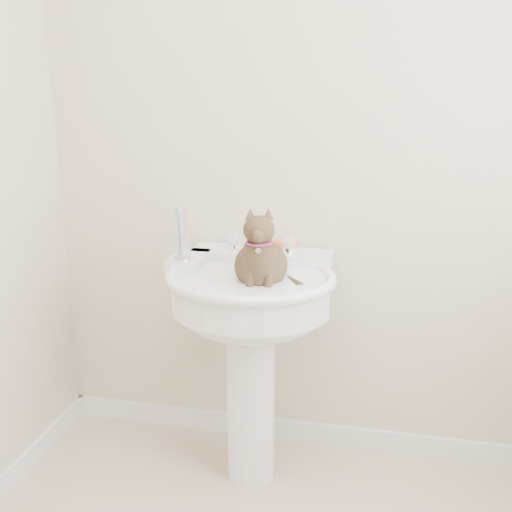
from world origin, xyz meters
The scene contains 7 objects.
wall_back centered at (0.00, 1.10, 1.25)m, with size 2.20×0.00×2.50m, color beige, non-canonical shape.
baseboard_back centered at (0.00, 1.09, 0.04)m, with size 2.20×0.02×0.09m, color white.
pedestal_sink centered at (-0.21, 0.81, 0.69)m, with size 0.64×0.62×0.88m.
faucet centered at (-0.20, 0.96, 0.92)m, with size 0.28×0.12×0.14m.
soap_bar centered at (-0.13, 1.06, 0.89)m, with size 0.09×0.06×0.03m, color #E64E35.
toothbrush_cup centered at (-0.46, 0.82, 0.93)m, with size 0.07×0.07×0.19m.
cat centered at (-0.16, 0.76, 0.91)m, with size 0.21×0.26×0.38m.
Camera 1 is at (0.25, -1.20, 1.50)m, focal length 42.00 mm.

